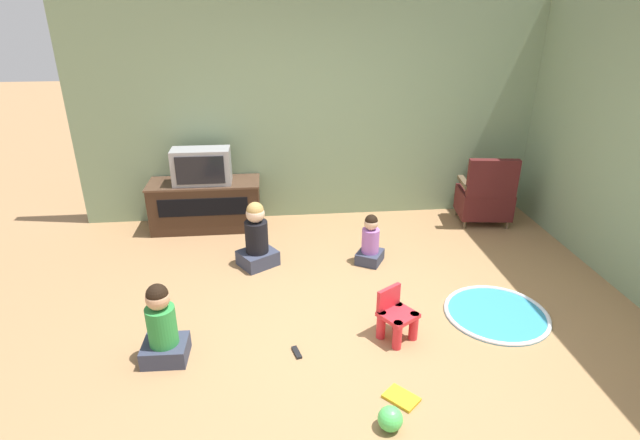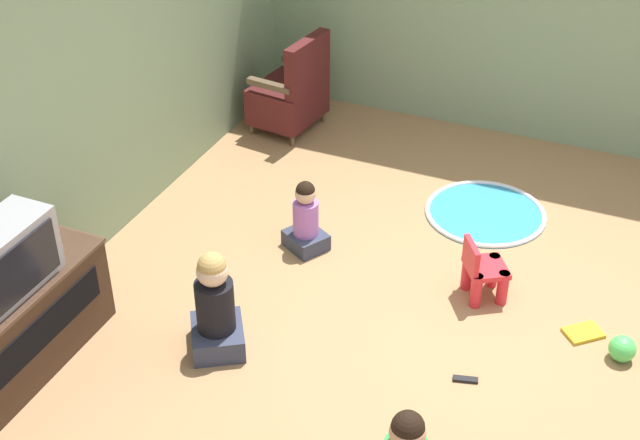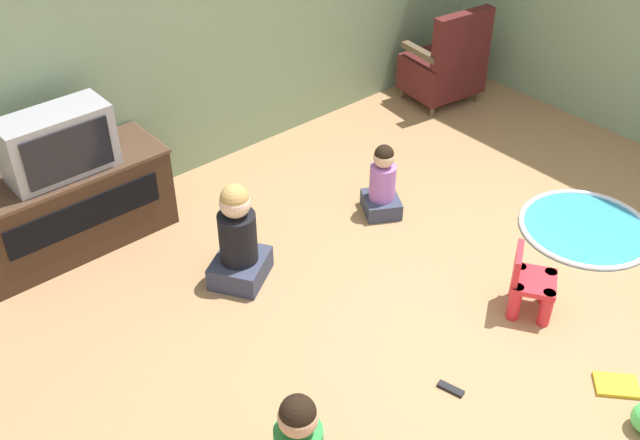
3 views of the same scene
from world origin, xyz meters
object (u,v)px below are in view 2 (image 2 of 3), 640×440
Objects in this scene: child_watching_right at (306,220)px; remote_control at (465,379)px; child_watching_left at (215,308)px; book at (583,333)px; yellow_kid_chair at (483,273)px; tv_cabinet at (11,326)px; television at (2,261)px; toy_ball at (622,349)px; black_armchair at (291,93)px.

child_watching_right is 1.70m from remote_control.
child_watching_left is 2.34m from book.
yellow_kid_chair is 1.55× the size of book.
child_watching_right is (1.82, -1.09, -0.07)m from tv_cabinet.
yellow_kid_chair is at bearing -82.59° from child_watching_left.
child_watching_right is (1.82, -1.03, -0.57)m from television.
child_watching_left reaches higher than toy_ball.
television is at bearing 4.41° from black_armchair.
television reaches higher than toy_ball.
black_armchair is 2.73m from yellow_kid_chair.
television reaches higher than child_watching_left.
remote_control is (-2.48, -2.30, -0.34)m from black_armchair.
tv_cabinet is 7.88× the size of toy_ball.
child_watching_left reaches higher than tv_cabinet.
child_watching_right is at bearing 55.01° from yellow_kid_chair.
tv_cabinet is 1.97× the size of television.
tv_cabinet reaches higher than yellow_kid_chair.
toy_ball is at bearing -65.23° from television.
child_watching_left is at bearing 23.23° from black_armchair.
child_watching_left is 1.20m from child_watching_right.
black_armchair is 2.92m from child_watching_left.
black_armchair is at bearing 19.49° from yellow_kid_chair.
yellow_kid_chair is at bearing -152.00° from child_watching_right.
toy_ball is at bearing -160.47° from remote_control.
black_armchair is 1.24× the size of child_watching_left.
book is at bearing -133.23° from yellow_kid_chair.
black_armchair is 3.67m from toy_ball.
tv_cabinet is at bearing 93.41° from yellow_kid_chair.
child_watching_right is 1.96× the size of book.
remote_control is at bearing 8.51° from book.
toy_ball is at bearing 65.77° from black_armchair.
black_armchair is 3.40m from remote_control.
black_armchair reaches higher than child_watching_left.
remote_control is (0.95, -2.53, -0.30)m from tv_cabinet.
television is 3.56m from book.
remote_control is at bearing 178.57° from child_watching_right.
child_watching_right is (-1.61, -0.86, -0.11)m from black_armchair.
child_watching_left is 2.50m from toy_ball.
book is at bearing 65.62° from black_armchair.
toy_ball is at bearing -101.80° from child_watching_left.
television is at bearing -13.90° from book.
book reaches higher than remote_control.
remote_control is (-0.71, 0.57, -0.00)m from book.
remote_control is (-0.87, -1.44, -0.23)m from child_watching_right.
television is 4.29× the size of remote_control.
tv_cabinet is 2.72m from remote_control.
book is (-0.16, -2.01, -0.23)m from child_watching_right.
yellow_kid_chair is 0.79× the size of child_watching_right.
book is at bearing -96.33° from child_watching_left.
child_watching_left reaches higher than book.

